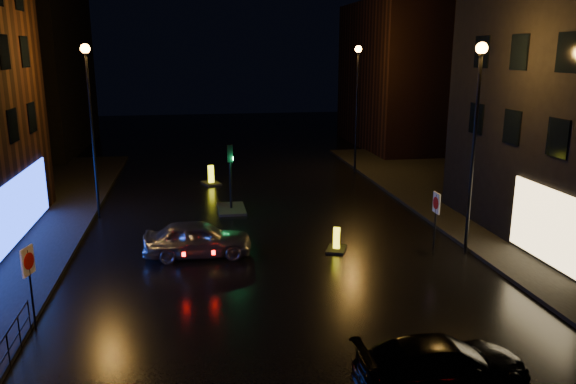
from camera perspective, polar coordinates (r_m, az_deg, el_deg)
name	(u,v)px	position (r m, az deg, el deg)	size (l,w,h in m)	color
ground	(309,342)	(16.58, 2.18, -14.94)	(120.00, 120.00, 0.00)	black
pavement_right	(570,228)	(29.08, 26.71, -3.32)	(12.00, 44.00, 0.15)	black
building_far_left	(26,64)	(50.84, -25.08, 11.69)	(8.00, 16.00, 14.00)	black
building_far_right	(405,75)	(49.61, 11.82, 11.51)	(8.00, 14.00, 12.00)	black
street_lamp_lfar	(90,105)	(28.66, -19.48, 8.38)	(0.44, 0.44, 8.37)	black
street_lamp_rnear	(476,117)	(23.03, 18.57, 7.22)	(0.44, 0.44, 8.37)	black
street_lamp_rfar	(357,90)	(37.83, 7.04, 10.29)	(0.44, 0.44, 8.37)	black
traffic_signal	(231,201)	(29.21, -5.80, -0.89)	(1.40, 2.40, 3.45)	black
silver_hatchback	(198,239)	(22.88, -9.15, -4.70)	(1.72, 4.28, 1.46)	#AEB2B6
dark_sedan	(442,364)	(14.81, 15.42, -16.50)	(1.77, 4.36, 1.26)	black
bollard_near	(336,245)	(23.46, 4.94, -5.41)	(1.13, 1.32, 0.98)	black
bollard_far	(211,180)	(35.10, -7.81, 1.21)	(1.29, 1.57, 1.19)	black
road_sign_left	(29,268)	(18.07, -24.85, -7.04)	(0.22, 0.62, 2.58)	black
road_sign_right	(436,208)	(23.31, 14.81, -1.60)	(0.08, 0.62, 2.55)	black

